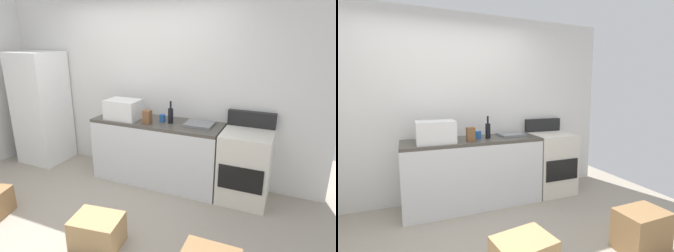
# 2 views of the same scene
# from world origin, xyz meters

# --- Properties ---
(wall_back) EXTENTS (5.00, 0.10, 2.60)m
(wall_back) POSITION_xyz_m (0.00, 1.55, 1.30)
(wall_back) COLOR silver
(wall_back) RESTS_ON ground_plane
(kitchen_counter) EXTENTS (1.80, 0.60, 0.90)m
(kitchen_counter) POSITION_xyz_m (0.30, 1.20, 0.45)
(kitchen_counter) COLOR silver
(kitchen_counter) RESTS_ON ground_plane
(stove_oven) EXTENTS (0.60, 0.61, 1.10)m
(stove_oven) POSITION_xyz_m (1.52, 1.21, 0.47)
(stove_oven) COLOR silver
(stove_oven) RESTS_ON ground_plane
(microwave) EXTENTS (0.46, 0.34, 0.27)m
(microwave) POSITION_xyz_m (-0.18, 1.12, 1.04)
(microwave) COLOR white
(microwave) RESTS_ON kitchen_counter
(sink_basin) EXTENTS (0.36, 0.32, 0.03)m
(sink_basin) POSITION_xyz_m (0.89, 1.26, 0.92)
(sink_basin) COLOR slate
(sink_basin) RESTS_ON kitchen_counter
(wine_bottle) EXTENTS (0.07, 0.07, 0.30)m
(wine_bottle) POSITION_xyz_m (0.51, 1.19, 1.01)
(wine_bottle) COLOR black
(wine_bottle) RESTS_ON kitchen_counter
(coffee_mug) EXTENTS (0.08, 0.08, 0.10)m
(coffee_mug) POSITION_xyz_m (0.38, 1.21, 0.95)
(coffee_mug) COLOR #2659A5
(coffee_mug) RESTS_ON kitchen_counter
(knife_block) EXTENTS (0.10, 0.10, 0.18)m
(knife_block) POSITION_xyz_m (0.24, 1.04, 0.99)
(knife_block) COLOR brown
(knife_block) RESTS_ON kitchen_counter
(cardboard_box_large) EXTENTS (0.46, 0.34, 0.40)m
(cardboard_box_large) POSITION_xyz_m (1.53, -0.40, 0.20)
(cardboard_box_large) COLOR olive
(cardboard_box_large) RESTS_ON ground_plane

